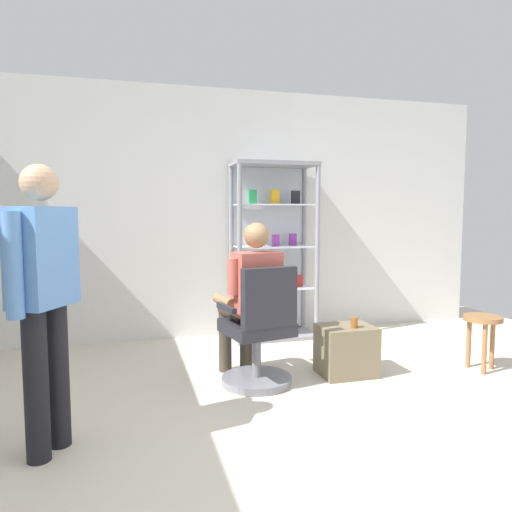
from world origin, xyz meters
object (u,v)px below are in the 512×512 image
(seated_shopkeeper, at_px, (250,294))
(tea_glass, at_px, (354,322))
(storage_crate, at_px, (346,350))
(office_chair, at_px, (260,337))
(display_cabinet_main, at_px, (272,250))
(wooden_stool, at_px, (482,327))
(standing_customer, at_px, (43,291))

(seated_shopkeeper, distance_m, tea_glass, 0.90)
(storage_crate, distance_m, tea_glass, 0.27)
(office_chair, bearing_deg, tea_glass, -0.52)
(display_cabinet_main, distance_m, wooden_stool, 2.20)
(seated_shopkeeper, height_order, tea_glass, seated_shopkeeper)
(display_cabinet_main, relative_size, office_chair, 1.98)
(display_cabinet_main, bearing_deg, standing_customer, -133.14)
(office_chair, xyz_separation_m, wooden_stool, (1.96, -0.14, -0.02))
(standing_customer, bearing_deg, storage_crate, 18.61)
(seated_shopkeeper, height_order, standing_customer, standing_customer)
(office_chair, bearing_deg, wooden_stool, -4.17)
(storage_crate, bearing_deg, seated_shopkeeper, 173.30)
(seated_shopkeeper, relative_size, tea_glass, 14.20)
(tea_glass, relative_size, standing_customer, 0.06)
(tea_glass, bearing_deg, storage_crate, 114.90)
(storage_crate, relative_size, wooden_stool, 0.94)
(storage_crate, height_order, standing_customer, standing_customer)
(display_cabinet_main, height_order, storage_crate, display_cabinet_main)
(display_cabinet_main, xyz_separation_m, storage_crate, (0.23, -1.37, -0.75))
(seated_shopkeeper, relative_size, storage_crate, 2.86)
(tea_glass, bearing_deg, display_cabinet_main, 100.46)
(storage_crate, height_order, wooden_stool, wooden_stool)
(office_chair, height_order, seated_shopkeeper, seated_shopkeeper)
(seated_shopkeeper, bearing_deg, office_chair, -78.24)
(seated_shopkeeper, distance_m, storage_crate, 0.96)
(wooden_stool, bearing_deg, tea_glass, 173.28)
(display_cabinet_main, xyz_separation_m, wooden_stool, (1.42, -1.58, -0.58))
(office_chair, relative_size, standing_customer, 0.59)
(display_cabinet_main, distance_m, office_chair, 1.64)
(standing_customer, bearing_deg, office_chair, 25.34)
(storage_crate, distance_m, wooden_stool, 1.21)
(tea_glass, height_order, wooden_stool, tea_glass)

